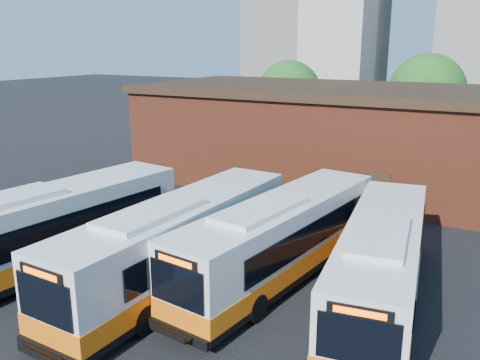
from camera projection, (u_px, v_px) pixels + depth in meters
The scene contains 8 objects.
ground at pixel (185, 321), 17.11m from camera, with size 220.00×220.00×0.00m, color black.
bus_west at pixel (43, 235), 20.41m from camera, with size 4.36×13.21×3.55m.
bus_midwest at pixel (179, 246), 19.33m from camera, with size 3.20×12.82×3.46m.
bus_mideast at pixel (280, 242), 19.92m from camera, with size 4.11×12.47×3.35m.
bus_east at pixel (381, 267), 17.76m from camera, with size 3.97×12.11×3.25m.
depot_building at pixel (357, 135), 33.26m from camera, with size 28.60×12.60×6.40m.
tree_west at pixel (289, 93), 47.70m from camera, with size 6.00×6.00×7.65m.
tree_mid at pixel (427, 92), 43.76m from camera, with size 6.56×6.56×8.36m.
Camera 1 is at (8.94, -12.57, 9.00)m, focal length 38.00 mm.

